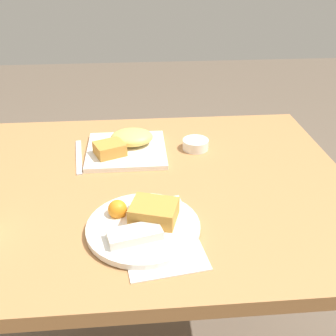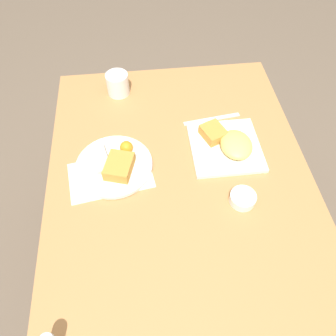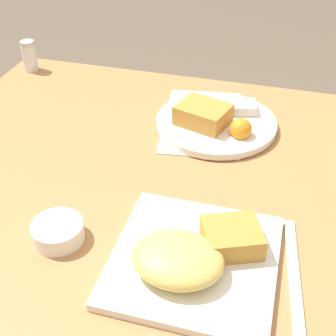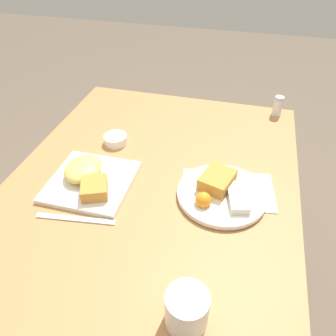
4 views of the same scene
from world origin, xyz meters
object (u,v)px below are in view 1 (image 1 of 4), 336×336
object	(u,v)px
plate_oval_far	(143,223)
butter_knife	(79,157)
plate_square_near	(126,145)
sauce_ramekin	(196,144)

from	to	relation	value
plate_oval_far	butter_knife	distance (m)	0.40
plate_oval_far	butter_knife	world-z (taller)	plate_oval_far
plate_square_near	plate_oval_far	world-z (taller)	plate_square_near
sauce_ramekin	butter_knife	distance (m)	0.35
plate_square_near	plate_oval_far	distance (m)	0.38
plate_square_near	plate_oval_far	size ratio (longest dim) A/B	0.94
plate_oval_far	butter_knife	bearing A→B (deg)	-62.97
sauce_ramekin	butter_knife	world-z (taller)	sauce_ramekin
plate_oval_far	plate_square_near	bearing A→B (deg)	-83.96
sauce_ramekin	plate_oval_far	bearing A→B (deg)	65.92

